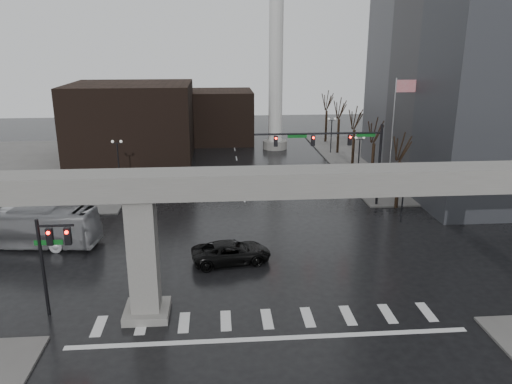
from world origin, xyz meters
The scene contains 24 objects.
ground centered at (0.00, 0.00, 0.00)m, with size 160.00×160.00×0.00m, color black.
sidewalk_ne centered at (26.00, 36.00, 0.07)m, with size 28.00×36.00×0.15m, color #63615E.
sidewalk_nw centered at (-26.00, 36.00, 0.07)m, with size 28.00×36.00×0.15m, color #63615E.
elevated_guideway centered at (1.26, 0.00, 6.88)m, with size 48.00×2.60×8.70m.
building_far_left centered at (-14.00, 42.00, 5.00)m, with size 16.00×14.00×10.00m, color black.
building_far_mid centered at (-2.00, 52.00, 4.00)m, with size 10.00×10.00×8.00m, color black.
smokestack centered at (6.00, 46.00, 13.35)m, with size 3.60×3.60×30.00m.
signal_mast_arm centered at (8.99, 18.80, 5.83)m, with size 12.12×0.43×8.00m.
signal_left_pole centered at (-12.25, 0.50, 4.07)m, with size 2.30×0.30×6.00m.
flagpole_assembly centered at (15.29, 22.00, 7.53)m, with size 2.06×0.12×12.00m.
lamp_right_0 centered at (13.50, 14.00, 3.47)m, with size 1.22×0.32×5.11m.
lamp_right_1 centered at (13.50, 28.00, 3.47)m, with size 1.22×0.32×5.11m.
lamp_right_2 centered at (13.50, 42.00, 3.47)m, with size 1.22×0.32×5.11m.
lamp_left_0 centered at (-13.50, 14.00, 3.47)m, with size 1.22×0.32×5.11m.
lamp_left_1 centered at (-13.50, 28.00, 3.47)m, with size 1.22×0.32×5.11m.
lamp_left_2 centered at (-13.50, 42.00, 3.47)m, with size 1.22×0.32×5.11m.
tree_right_0 centered at (14.53, 18.02, 2.79)m, with size 1.09×1.58×7.50m.
tree_right_1 centered at (14.53, 26.02, 2.85)m, with size 1.09×1.61×7.67m.
tree_right_2 centered at (14.53, 34.02, 2.91)m, with size 1.10×1.63×7.85m.
tree_right_3 centered at (14.53, 42.02, 2.98)m, with size 1.11×1.66×8.02m.
tree_right_4 centered at (14.53, 50.02, 3.04)m, with size 1.12×1.69×8.19m.
pickup_truck centered at (-1.80, 6.88, 0.80)m, with size 2.64×5.73×1.59m, color black.
city_bus centered at (-17.97, 11.32, 1.65)m, with size 2.77×11.82×3.29m, color #9C9CA0.
far_car centered at (-2.50, 27.00, 0.68)m, with size 1.61×4.01×1.37m, color black.
Camera 1 is at (-2.71, -26.45, 15.60)m, focal length 35.00 mm.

